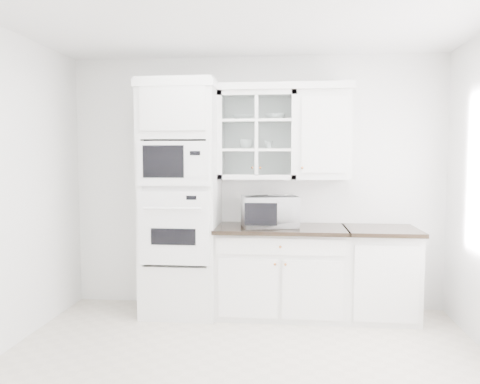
# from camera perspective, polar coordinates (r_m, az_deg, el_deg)

# --- Properties ---
(ground) EXTENTS (4.00, 3.50, 0.01)m
(ground) POSITION_cam_1_polar(r_m,az_deg,el_deg) (3.70, -0.07, -21.76)
(ground) COLOR beige
(ground) RESTS_ON ground
(room_shell) EXTENTS (4.00, 3.50, 2.70)m
(room_shell) POSITION_cam_1_polar(r_m,az_deg,el_deg) (3.75, 0.59, 6.59)
(room_shell) COLOR white
(room_shell) RESTS_ON ground
(oven_column) EXTENTS (0.76, 0.68, 2.40)m
(oven_column) POSITION_cam_1_polar(r_m,az_deg,el_deg) (4.86, -7.21, -0.80)
(oven_column) COLOR white
(oven_column) RESTS_ON ground
(base_cabinet_run) EXTENTS (1.32, 0.67, 0.92)m
(base_cabinet_run) POSITION_cam_1_polar(r_m,az_deg,el_deg) (4.89, 4.96, -9.50)
(base_cabinet_run) COLOR white
(base_cabinet_run) RESTS_ON ground
(extra_base_cabinet) EXTENTS (0.72, 0.67, 0.92)m
(extra_base_cabinet) POSITION_cam_1_polar(r_m,az_deg,el_deg) (4.99, 16.69, -9.41)
(extra_base_cabinet) COLOR white
(extra_base_cabinet) RESTS_ON ground
(upper_cabinet_glass) EXTENTS (0.80, 0.33, 0.90)m
(upper_cabinet_glass) POSITION_cam_1_polar(r_m,az_deg,el_deg) (4.90, 2.14, 6.88)
(upper_cabinet_glass) COLOR white
(upper_cabinet_glass) RESTS_ON room_shell
(upper_cabinet_solid) EXTENTS (0.55, 0.33, 0.90)m
(upper_cabinet_solid) POSITION_cam_1_polar(r_m,az_deg,el_deg) (4.91, 10.09, 6.81)
(upper_cabinet_solid) COLOR white
(upper_cabinet_solid) RESTS_ON room_shell
(crown_molding) EXTENTS (2.14, 0.38, 0.07)m
(crown_molding) POSITION_cam_1_polar(r_m,az_deg,el_deg) (4.93, 0.89, 12.53)
(crown_molding) COLOR white
(crown_molding) RESTS_ON room_shell
(countertop_microwave) EXTENTS (0.63, 0.56, 0.32)m
(countertop_microwave) POSITION_cam_1_polar(r_m,az_deg,el_deg) (4.78, 3.61, -2.34)
(countertop_microwave) COLOR white
(countertop_microwave) RESTS_ON base_cabinet_run
(bowl_a) EXTENTS (0.27, 0.27, 0.05)m
(bowl_a) POSITION_cam_1_polar(r_m,az_deg,el_deg) (4.92, 0.36, 9.04)
(bowl_a) COLOR white
(bowl_a) RESTS_ON upper_cabinet_glass
(bowl_b) EXTENTS (0.25, 0.25, 0.06)m
(bowl_b) POSITION_cam_1_polar(r_m,az_deg,el_deg) (4.92, 4.31, 9.10)
(bowl_b) COLOR white
(bowl_b) RESTS_ON upper_cabinet_glass
(cup_a) EXTENTS (0.15, 0.15, 0.10)m
(cup_a) POSITION_cam_1_polar(r_m,az_deg,el_deg) (4.91, 0.74, 5.84)
(cup_a) COLOR white
(cup_a) RESTS_ON upper_cabinet_glass
(cup_b) EXTENTS (0.09, 0.09, 0.08)m
(cup_b) POSITION_cam_1_polar(r_m,az_deg,el_deg) (4.89, 3.50, 5.73)
(cup_b) COLOR white
(cup_b) RESTS_ON upper_cabinet_glass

